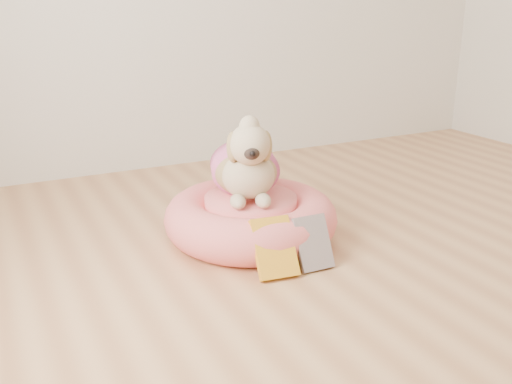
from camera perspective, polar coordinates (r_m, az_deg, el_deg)
name	(u,v)px	position (r m, az deg, el deg)	size (l,w,h in m)	color
floor	(505,329)	(1.98, 23.68, -12.47)	(4.50, 4.50, 0.00)	#B4784B
pet_bed	(251,218)	(2.43, -0.53, -2.61)	(0.73, 0.73, 0.19)	#F45F63
dog	(246,152)	(2.37, -1.04, 4.04)	(0.35, 0.51, 0.37)	brown
book_yellow	(274,248)	(2.12, 1.84, -5.59)	(0.15, 0.03, 0.23)	yellow
book_white	(313,243)	(2.18, 5.74, -5.07)	(0.14, 0.02, 0.21)	white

